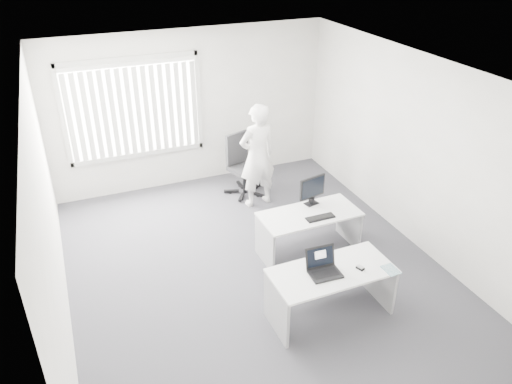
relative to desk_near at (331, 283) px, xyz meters
name	(u,v)px	position (x,y,z in m)	size (l,w,h in m)	color
ground	(255,268)	(-0.51, 1.21, -0.49)	(6.00, 6.00, 0.00)	#403F45
wall_back	(191,109)	(-0.51, 4.21, 0.91)	(5.00, 0.02, 2.80)	silver
wall_front	(396,341)	(-0.51, -1.79, 0.91)	(5.00, 0.02, 2.80)	silver
wall_left	(48,220)	(-3.01, 1.21, 0.91)	(0.02, 6.00, 2.80)	silver
wall_right	(414,151)	(1.99, 1.21, 0.91)	(0.02, 6.00, 2.80)	silver
ceiling	(254,73)	(-0.51, 1.21, 2.31)	(5.00, 6.00, 0.02)	white
window	(134,109)	(-1.51, 4.17, 1.06)	(2.32, 0.06, 1.76)	#BABAB5
blinds	(134,112)	(-1.51, 4.11, 1.03)	(2.20, 0.10, 1.50)	silver
desk_near	(331,283)	(0.00, 0.00, 0.00)	(1.50, 0.72, 0.68)	silver
desk_far	(309,224)	(0.38, 1.31, -0.02)	(1.45, 0.71, 0.66)	silver
office_chair	(243,175)	(0.16, 3.40, -0.15)	(0.78, 0.78, 1.09)	black
person	(257,156)	(0.24, 2.92, 0.41)	(0.66, 0.43, 1.81)	silver
laptop	(326,265)	(-0.12, -0.04, 0.33)	(0.37, 0.33, 0.29)	black
paper_sheet	(364,267)	(0.39, -0.08, 0.19)	(0.27, 0.19, 0.00)	white
mouse	(360,268)	(0.32, -0.11, 0.21)	(0.06, 0.10, 0.04)	#ACACAE
booklet	(391,270)	(0.65, -0.26, 0.20)	(0.16, 0.22, 0.01)	silver
keyboard	(320,218)	(0.46, 1.13, 0.18)	(0.42, 0.14, 0.02)	black
monitor	(312,191)	(0.54, 1.54, 0.39)	(0.44, 0.13, 0.44)	black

